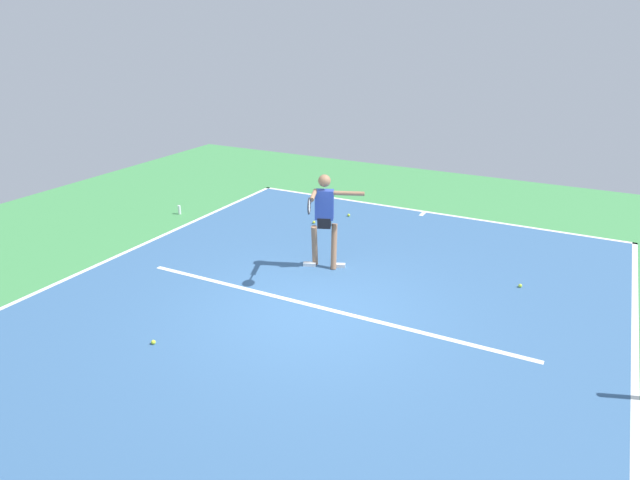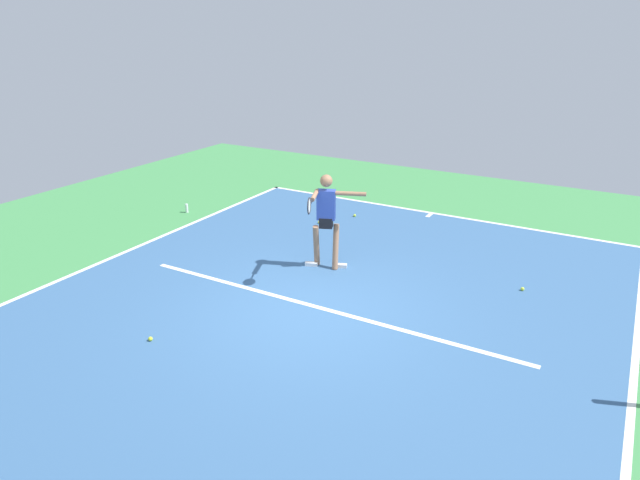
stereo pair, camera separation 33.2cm
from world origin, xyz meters
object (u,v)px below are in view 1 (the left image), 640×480
at_px(tennis_ball_by_sideline, 153,342).
at_px(tennis_ball_centre_court, 349,215).
at_px(tennis_ball_far_corner, 520,286).
at_px(tennis_player, 325,215).
at_px(tennis_ball_near_service_line, 314,222).
at_px(water_bottle, 179,210).

xyz_separation_m(tennis_ball_by_sideline, tennis_ball_centre_court, (-0.09, -6.59, 0.00)).
xyz_separation_m(tennis_ball_far_corner, tennis_ball_centre_court, (4.35, -2.14, 0.00)).
bearing_deg(tennis_ball_centre_court, tennis_player, 106.19).
xyz_separation_m(tennis_ball_near_service_line, water_bottle, (3.25, 0.92, 0.08)).
bearing_deg(tennis_ball_far_corner, tennis_ball_by_sideline, 45.06).
relative_size(tennis_ball_near_service_line, tennis_ball_centre_court, 1.00).
bearing_deg(tennis_player, tennis_ball_near_service_line, -78.79).
height_order(tennis_ball_far_corner, tennis_ball_by_sideline, same).
distance_m(tennis_ball_by_sideline, tennis_ball_centre_court, 6.60).
relative_size(tennis_player, tennis_ball_by_sideline, 27.81).
xyz_separation_m(tennis_player, water_bottle, (4.62, -1.20, -0.95)).
bearing_deg(tennis_ball_by_sideline, tennis_player, -104.80).
height_order(tennis_ball_near_service_line, tennis_ball_centre_court, same).
distance_m(tennis_ball_near_service_line, tennis_ball_centre_court, 0.99).
bearing_deg(tennis_player, water_bottle, -36.19).
bearing_deg(tennis_ball_far_corner, tennis_ball_near_service_line, -14.87).
relative_size(tennis_ball_near_service_line, tennis_ball_by_sideline, 1.00).
height_order(tennis_player, tennis_ball_centre_court, tennis_player).
bearing_deg(tennis_player, tennis_ball_by_sideline, 53.62).
bearing_deg(tennis_ball_far_corner, water_bottle, -2.62).
relative_size(tennis_player, water_bottle, 8.34).
bearing_deg(tennis_ball_centre_court, tennis_ball_by_sideline, 89.18).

